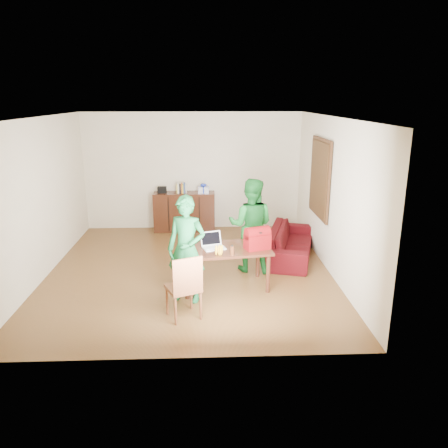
{
  "coord_description": "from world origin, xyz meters",
  "views": [
    {
      "loc": [
        0.32,
        -7.35,
        3.02
      ],
      "look_at": [
        0.6,
        -0.53,
        1.02
      ],
      "focal_mm": 35.0,
      "sensor_mm": 36.0,
      "label": 1
    }
  ],
  "objects_px": {
    "chair": "(184,299)",
    "person_far": "(251,225)",
    "sofa": "(291,242)",
    "bottle": "(232,250)",
    "person_near": "(187,249)",
    "laptop": "(214,246)",
    "red_bag": "(257,240)",
    "table": "(225,253)"
  },
  "relations": [
    {
      "from": "table",
      "to": "chair",
      "type": "bearing_deg",
      "value": -129.4
    },
    {
      "from": "bottle",
      "to": "chair",
      "type": "bearing_deg",
      "value": -137.22
    },
    {
      "from": "person_near",
      "to": "bottle",
      "type": "relative_size",
      "value": 9.88
    },
    {
      "from": "table",
      "to": "chair",
      "type": "relative_size",
      "value": 1.62
    },
    {
      "from": "person_near",
      "to": "laptop",
      "type": "bearing_deg",
      "value": 64.41
    },
    {
      "from": "laptop",
      "to": "bottle",
      "type": "bearing_deg",
      "value": -68.32
    },
    {
      "from": "table",
      "to": "laptop",
      "type": "relative_size",
      "value": 3.87
    },
    {
      "from": "table",
      "to": "bottle",
      "type": "xyz_separation_m",
      "value": [
        0.1,
        -0.34,
        0.16
      ]
    },
    {
      "from": "chair",
      "to": "bottle",
      "type": "distance_m",
      "value": 1.09
    },
    {
      "from": "person_near",
      "to": "person_far",
      "type": "distance_m",
      "value": 1.61
    },
    {
      "from": "person_near",
      "to": "bottle",
      "type": "xyz_separation_m",
      "value": [
        0.69,
        0.11,
        -0.06
      ]
    },
    {
      "from": "person_near",
      "to": "laptop",
      "type": "relative_size",
      "value": 4.11
    },
    {
      "from": "bottle",
      "to": "sofa",
      "type": "relative_size",
      "value": 0.08
    },
    {
      "from": "sofa",
      "to": "bottle",
      "type": "bearing_deg",
      "value": 160.09
    },
    {
      "from": "table",
      "to": "person_near",
      "type": "bearing_deg",
      "value": -150.92
    },
    {
      "from": "laptop",
      "to": "sofa",
      "type": "height_order",
      "value": "laptop"
    },
    {
      "from": "table",
      "to": "red_bag",
      "type": "bearing_deg",
      "value": -13.53
    },
    {
      "from": "chair",
      "to": "sofa",
      "type": "height_order",
      "value": "chair"
    },
    {
      "from": "person_far",
      "to": "sofa",
      "type": "height_order",
      "value": "person_far"
    },
    {
      "from": "chair",
      "to": "laptop",
      "type": "height_order",
      "value": "chair"
    },
    {
      "from": "laptop",
      "to": "red_bag",
      "type": "bearing_deg",
      "value": -21.53
    },
    {
      "from": "person_near",
      "to": "red_bag",
      "type": "bearing_deg",
      "value": 38.11
    },
    {
      "from": "table",
      "to": "person_near",
      "type": "relative_size",
      "value": 0.94
    },
    {
      "from": "chair",
      "to": "person_near",
      "type": "xyz_separation_m",
      "value": [
        0.03,
        0.56,
        0.54
      ]
    },
    {
      "from": "person_near",
      "to": "table",
      "type": "bearing_deg",
      "value": 55.64
    },
    {
      "from": "bottle",
      "to": "red_bag",
      "type": "xyz_separation_m",
      "value": [
        0.42,
        0.29,
        0.06
      ]
    },
    {
      "from": "person_near",
      "to": "laptop",
      "type": "xyz_separation_m",
      "value": [
        0.42,
        0.43,
        -0.1
      ]
    },
    {
      "from": "laptop",
      "to": "red_bag",
      "type": "relative_size",
      "value": 1.02
    },
    {
      "from": "red_bag",
      "to": "sofa",
      "type": "relative_size",
      "value": 0.2
    },
    {
      "from": "person_far",
      "to": "laptop",
      "type": "xyz_separation_m",
      "value": [
        -0.67,
        -0.75,
        -0.11
      ]
    },
    {
      "from": "chair",
      "to": "person_far",
      "type": "bearing_deg",
      "value": 33.5
    },
    {
      "from": "table",
      "to": "bottle",
      "type": "height_order",
      "value": "bottle"
    },
    {
      "from": "sofa",
      "to": "red_bag",
      "type": "bearing_deg",
      "value": 166.0
    },
    {
      "from": "sofa",
      "to": "person_far",
      "type": "bearing_deg",
      "value": 143.06
    },
    {
      "from": "table",
      "to": "chair",
      "type": "distance_m",
      "value": 1.22
    },
    {
      "from": "table",
      "to": "sofa",
      "type": "bearing_deg",
      "value": 37.83
    },
    {
      "from": "bottle",
      "to": "person_far",
      "type": "bearing_deg",
      "value": 69.86
    },
    {
      "from": "laptop",
      "to": "bottle",
      "type": "xyz_separation_m",
      "value": [
        0.27,
        -0.33,
        0.04
      ]
    },
    {
      "from": "laptop",
      "to": "chair",
      "type": "bearing_deg",
      "value": -132.52
    },
    {
      "from": "person_far",
      "to": "table",
      "type": "bearing_deg",
      "value": 69.46
    },
    {
      "from": "laptop",
      "to": "person_far",
      "type": "bearing_deg",
      "value": 30.22
    },
    {
      "from": "table",
      "to": "red_bag",
      "type": "height_order",
      "value": "red_bag"
    }
  ]
}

